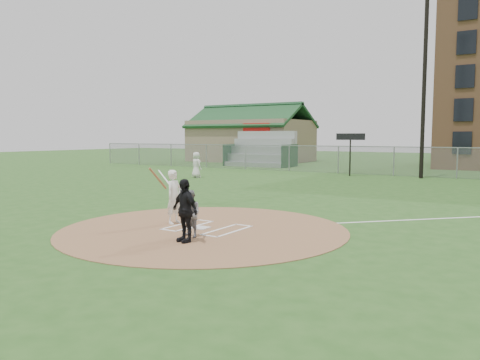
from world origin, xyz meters
The scene contains 14 objects.
ground centered at (0.00, 0.00, 0.00)m, with size 140.00×140.00×0.00m, color #264F1B.
dirt_circle centered at (0.00, 0.00, 0.01)m, with size 8.40×8.40×0.02m, color #936845.
home_plate centered at (-0.11, 0.00, 0.03)m, with size 0.45×0.45×0.03m, color silver.
foul_line_third centered at (-9.00, 9.00, 0.01)m, with size 0.10×24.00×0.01m, color white.
catcher centered at (0.39, -1.14, 0.66)m, with size 0.62×0.49×1.28m, color gray.
umpire centered at (0.61, -1.64, 0.84)m, with size 0.96×0.40×1.63m, color black.
ondeck_player centered at (-10.71, 13.65, 0.84)m, with size 0.83×0.54×1.69m, color silver.
batters_boxes centered at (0.00, 0.15, 0.03)m, with size 2.08×1.88×0.01m.
batter_at_plate centered at (-1.27, 0.17, 0.86)m, with size 0.65×1.00×1.78m.
outfield_fence centered at (0.00, 22.00, 1.02)m, with size 56.08×0.08×2.03m.
bleachers centered at (-13.00, 26.20, 1.59)m, with size 6.08×3.20×3.20m.
clubhouse centered at (-18.00, 32.99, 2.39)m, with size 12.20×8.71×6.23m.
light_pole centered at (2.00, 21.00, 6.61)m, with size 1.20×0.30×12.22m.
scoreboard_sign centered at (-2.50, 20.20, 2.39)m, with size 2.00×0.10×2.93m.
Camera 1 is at (8.10, -10.93, 2.73)m, focal length 35.00 mm.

